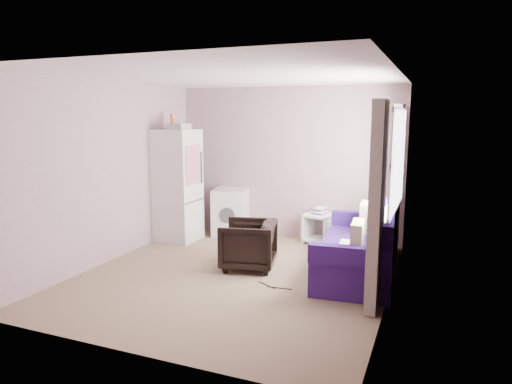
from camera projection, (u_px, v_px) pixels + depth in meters
room at (236, 179)px, 5.65m from camera, size 3.84×4.24×2.54m
armchair at (248, 242)px, 6.11m from camera, size 0.78×0.81×0.71m
fridge at (178, 185)px, 7.40m from camera, size 0.65×0.63×2.06m
washing_machine at (231, 211)px, 7.80m from camera, size 0.67×0.67×0.80m
side_table at (320, 226)px, 7.32m from camera, size 0.52×0.52×0.59m
sofa at (361, 251)px, 5.83m from camera, size 1.05×2.04×0.88m
window_dressing at (389, 191)px, 5.66m from camera, size 0.17×2.62×2.18m
floor_cables at (273, 287)px, 5.46m from camera, size 0.45×0.16×0.01m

